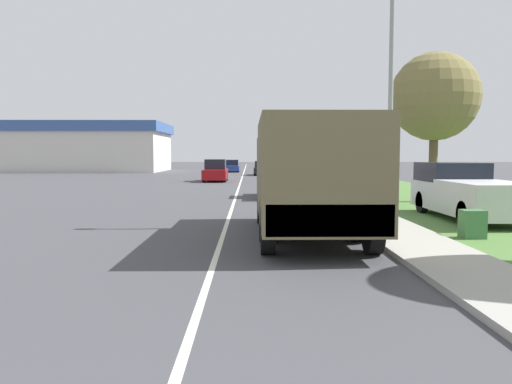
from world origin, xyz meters
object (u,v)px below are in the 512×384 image
at_px(car_second_ahead, 215,172).
at_px(car_fourth_ahead, 231,166).
at_px(car_nearest_ahead, 278,182).
at_px(pickup_truck, 467,192).
at_px(military_truck, 309,173).
at_px(car_third_ahead, 263,169).
at_px(lamp_post, 385,65).

xyz_separation_m(car_second_ahead, car_fourth_ahead, (0.44, 20.12, -0.10)).
xyz_separation_m(car_nearest_ahead, pickup_truck, (5.64, -8.14, 0.11)).
distance_m(military_truck, car_fourth_ahead, 46.04).
height_order(car_third_ahead, pickup_truck, pickup_truck).
relative_size(car_nearest_ahead, car_third_ahead, 1.03).
bearing_deg(pickup_truck, car_nearest_ahead, 124.71).
height_order(military_truck, car_third_ahead, military_truck).
xyz_separation_m(military_truck, car_second_ahead, (-4.11, 25.76, -0.87)).
distance_m(military_truck, car_third_ahead, 36.92).
bearing_deg(car_fourth_ahead, car_second_ahead, -91.25).
height_order(military_truck, pickup_truck, military_truck).
relative_size(military_truck, car_nearest_ahead, 1.65).
relative_size(car_fourth_ahead, lamp_post, 0.62).
bearing_deg(car_second_ahead, car_fourth_ahead, 88.75).
relative_size(pickup_truck, lamp_post, 0.70).
bearing_deg(car_third_ahead, lamp_post, -85.77).
bearing_deg(lamp_post, military_truck, -140.04).
bearing_deg(car_second_ahead, car_nearest_ahead, -74.09).
relative_size(car_nearest_ahead, pickup_truck, 0.79).
bearing_deg(car_nearest_ahead, military_truck, -89.53).
relative_size(car_second_ahead, car_third_ahead, 1.04).
distance_m(military_truck, lamp_post, 4.33).
xyz_separation_m(car_second_ahead, lamp_post, (6.49, -23.77, 3.88)).
bearing_deg(car_fourth_ahead, lamp_post, -82.15).
relative_size(car_third_ahead, pickup_truck, 0.77).
xyz_separation_m(car_nearest_ahead, car_second_ahead, (-4.01, 14.09, -0.01)).
distance_m(car_second_ahead, lamp_post, 24.94).
xyz_separation_m(military_truck, car_third_ahead, (-0.20, 36.91, -0.98)).
height_order(military_truck, lamp_post, lamp_post).
bearing_deg(car_second_ahead, military_truck, -80.94).
bearing_deg(car_nearest_ahead, lamp_post, -75.63).
distance_m(car_fourth_ahead, lamp_post, 44.48).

